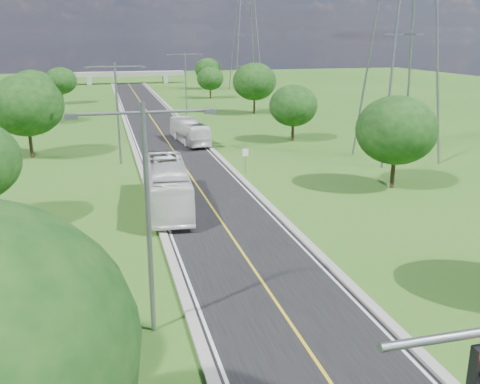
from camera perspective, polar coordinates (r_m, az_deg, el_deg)
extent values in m
plane|color=#2B5A19|center=(70.73, -8.23, 6.02)|extent=(260.00, 260.00, 0.00)
cube|color=black|center=(76.61, -8.75, 6.81)|extent=(8.00, 150.00, 0.06)
cube|color=gray|center=(76.29, -11.95, 6.66)|extent=(0.50, 150.00, 0.22)
cube|color=gray|center=(77.13, -5.59, 7.04)|extent=(0.50, 150.00, 0.22)
cube|color=black|center=(12.95, 24.16, -16.86)|extent=(0.35, 0.28, 1.05)
cylinder|color=slate|center=(50.19, 0.57, 3.35)|extent=(0.08, 0.08, 2.40)
cube|color=white|center=(49.99, 0.58, 4.24)|extent=(0.55, 0.04, 0.70)
cube|color=gray|center=(149.67, -15.76, 11.36)|extent=(1.20, 3.00, 2.00)
cube|color=gray|center=(150.67, -7.99, 11.83)|extent=(1.20, 3.00, 2.00)
cube|color=gray|center=(149.72, -11.90, 12.23)|extent=(30.00, 3.00, 1.20)
cylinder|color=slate|center=(22.54, -9.74, -3.30)|extent=(0.22, 0.22, 10.00)
cylinder|color=slate|center=(21.40, -14.10, 8.11)|extent=(2.80, 0.12, 0.12)
cylinder|color=slate|center=(21.61, -6.59, 8.56)|extent=(2.80, 0.12, 0.12)
cube|color=slate|center=(21.44, -17.60, 7.72)|extent=(0.50, 0.25, 0.18)
cube|color=slate|center=(21.83, -3.17, 8.59)|extent=(0.50, 0.25, 0.18)
cylinder|color=slate|center=(54.74, -12.90, 8.08)|extent=(0.22, 0.22, 10.00)
cylinder|color=slate|center=(54.28, -14.73, 12.79)|extent=(2.80, 0.12, 0.12)
cylinder|color=slate|center=(54.36, -11.71, 12.98)|extent=(2.80, 0.12, 0.12)
cube|color=slate|center=(54.30, -16.13, 12.63)|extent=(0.50, 0.25, 0.18)
cube|color=slate|center=(54.45, -10.30, 13.01)|extent=(0.50, 0.25, 0.18)
cylinder|color=slate|center=(88.57, -5.81, 11.42)|extent=(0.22, 0.22, 10.00)
cylinder|color=slate|center=(88.10, -6.82, 14.37)|extent=(2.80, 0.12, 0.12)
cylinder|color=slate|center=(88.53, -4.97, 14.43)|extent=(2.80, 0.12, 0.12)
cube|color=slate|center=(87.93, -7.69, 14.30)|extent=(0.50, 0.25, 0.18)
cube|color=slate|center=(88.76, -4.12, 14.42)|extent=(0.50, 0.25, 0.18)
cylinder|color=black|center=(60.65, -21.42, 4.90)|extent=(0.36, 0.36, 3.24)
ellipsoid|color=#0E330F|center=(60.07, -21.82, 8.60)|extent=(7.56, 7.56, 6.43)
cylinder|color=black|center=(84.46, -21.04, 7.76)|extent=(0.36, 0.36, 2.88)
ellipsoid|color=#0E330F|center=(84.07, -21.28, 10.13)|extent=(6.72, 6.72, 5.71)
cylinder|color=black|center=(108.01, -18.42, 9.57)|extent=(0.36, 0.36, 2.52)
ellipsoid|color=#0E330F|center=(107.74, -18.57, 11.19)|extent=(5.88, 5.88, 5.00)
cylinder|color=black|center=(47.06, 16.00, 2.13)|extent=(0.36, 0.36, 2.88)
ellipsoid|color=#0E330F|center=(46.36, 16.34, 6.35)|extent=(6.72, 6.72, 5.71)
cylinder|color=black|center=(66.19, 5.64, 6.51)|extent=(0.36, 0.36, 2.52)
ellipsoid|color=#0E330F|center=(65.74, 5.71, 9.15)|extent=(5.88, 5.88, 5.00)
cylinder|color=black|center=(89.35, 1.54, 9.30)|extent=(0.36, 0.36, 3.06)
ellipsoid|color=#0E330F|center=(88.97, 1.56, 11.70)|extent=(7.14, 7.14, 6.07)
cylinder|color=black|center=(111.99, -3.17, 10.53)|extent=(0.36, 0.36, 2.34)
ellipsoid|color=#0E330F|center=(111.73, -3.19, 11.99)|extent=(5.46, 5.46, 4.64)
cylinder|color=black|center=(132.18, -3.42, 11.49)|extent=(0.36, 0.36, 2.70)
ellipsoid|color=#0E330F|center=(131.94, -3.45, 12.92)|extent=(6.30, 6.30, 5.36)
imported|color=white|center=(64.69, -5.40, 6.46)|extent=(3.47, 10.25, 2.80)
imported|color=white|center=(40.16, -7.70, 0.68)|extent=(3.65, 12.24, 3.36)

